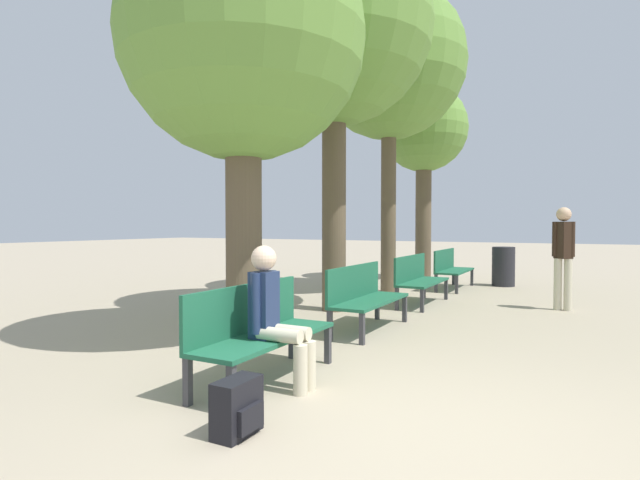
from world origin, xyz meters
The scene contains 13 objects.
ground_plane centered at (0.00, 0.00, 0.00)m, with size 80.00×80.00×0.00m, color tan.
bench_row_0 centered at (-1.57, 0.48, 0.51)m, with size 0.53×1.72×0.90m.
bench_row_1 centered at (-1.57, 3.03, 0.51)m, with size 0.53×1.72×0.90m.
bench_row_2 centered at (-1.57, 5.58, 0.51)m, with size 0.53×1.72×0.90m.
bench_row_3 centered at (-1.57, 8.13, 0.51)m, with size 0.53×1.72×0.90m.
tree_row_0 centered at (-2.64, 1.71, 3.75)m, with size 3.06×3.06×5.33m.
tree_row_1 centered at (-2.64, 4.26, 4.77)m, with size 3.33×3.33×6.48m.
tree_row_2 centered at (-2.64, 6.94, 4.94)m, with size 3.31×3.31×6.63m.
tree_row_3 centered at (-2.64, 9.61, 3.91)m, with size 2.29×2.29×5.16m.
person_seated centered at (-1.32, 0.39, 0.68)m, with size 0.61×0.34×1.28m.
backpack centered at (-0.98, -0.61, 0.19)m, with size 0.24×0.37×0.39m.
pedestrian_near centered at (0.82, 6.11, 1.01)m, with size 0.36×0.32×1.77m.
trash_bin centered at (-0.57, 9.23, 0.47)m, with size 0.53×0.53×0.94m.
Camera 1 is at (1.14, -3.37, 1.47)m, focal length 28.00 mm.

